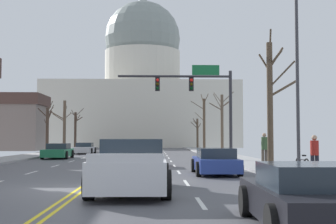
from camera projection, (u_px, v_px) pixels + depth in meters
ground at (82, 188)px, 14.72m from camera, size 20.00×180.00×0.20m
signal_gantry at (198, 92)px, 31.66m from camera, size 7.91×0.41×6.57m
street_lamp_right at (290, 56)px, 18.83m from camera, size 2.23×0.24×8.31m
capitol_building at (142, 94)px, 87.46m from camera, size 34.25×22.68×30.35m
sedan_near_00 at (142, 156)px, 26.75m from camera, size 2.03×4.40×1.23m
sedan_near_01 at (215, 162)px, 20.75m from camera, size 2.01×4.35×1.19m
pickup_truck_near_02 at (131, 168)px, 13.89m from camera, size 2.35×5.47×1.61m
sedan_near_03 at (310, 198)px, 8.26m from camera, size 2.22×4.31×1.18m
sedan_oncoming_00 at (58, 151)px, 36.85m from camera, size 2.09×4.69×1.21m
sedan_oncoming_01 at (85, 149)px, 47.65m from camera, size 2.04×4.66×1.16m
bare_tree_00 at (271, 100)px, 22.03m from camera, size 1.91×1.73×6.48m
bare_tree_01 at (64, 125)px, 55.05m from camera, size 2.38×2.18×6.03m
bare_tree_02 at (197, 132)px, 68.96m from camera, size 1.72×1.69×4.47m
bare_tree_03 at (76, 129)px, 59.92m from camera, size 1.53×2.09×5.49m
bare_tree_04 at (222, 122)px, 43.32m from camera, size 2.28×1.90×5.95m
bare_tree_05 at (47, 128)px, 47.45m from camera, size 1.80×2.35×5.45m
bare_tree_06 at (204, 123)px, 51.14m from camera, size 1.99×2.38×6.55m
pedestrian_00 at (264, 147)px, 24.87m from camera, size 0.35×0.34×1.77m
pedestrian_01 at (315, 153)px, 18.65m from camera, size 0.35×0.34×1.62m
bicycle_parked at (302, 166)px, 18.75m from camera, size 0.12×1.77×0.85m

